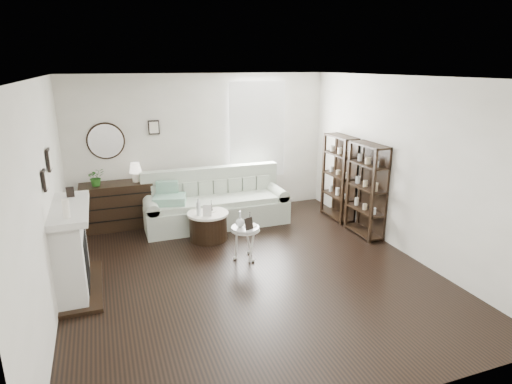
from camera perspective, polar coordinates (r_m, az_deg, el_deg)
name	(u,v)px	position (r m, az deg, el deg)	size (l,w,h in m)	color
room	(239,131)	(8.44, -2.24, 8.09)	(5.50, 5.50, 5.50)	black
fireplace	(72,252)	(6.03, -23.30, -7.36)	(0.50, 1.40, 1.84)	silver
shelf_unit_far	(339,178)	(8.23, 11.00, 1.91)	(0.30, 0.80, 1.60)	black
shelf_unit_near	(366,190)	(7.50, 14.50, 0.24)	(0.30, 0.80, 1.60)	black
sofa	(215,206)	(7.97, -5.45, -1.84)	(2.60, 0.90, 1.01)	#A4AF9C
quilt	(170,199)	(7.62, -11.44, -0.98)	(0.55, 0.45, 0.14)	#217C64
suitcase	(274,204)	(8.48, 2.42, -1.63)	(0.58, 0.19, 0.39)	brown
dresser	(118,206)	(8.10, -17.98, -1.72)	(1.24, 0.53, 0.83)	black
table_lamp	(136,172)	(7.96, -15.76, 2.56)	(0.22, 0.22, 0.35)	beige
potted_plant	(96,177)	(7.89, -20.57, 1.87)	(0.28, 0.24, 0.31)	#235A19
drum_table	(208,226)	(7.27, -6.39, -4.49)	(0.69, 0.69, 0.48)	black
pedestal_table	(245,230)	(6.44, -1.44, -5.04)	(0.43, 0.43, 0.52)	white
eiffel_drum	(211,206)	(7.23, -5.97, -1.91)	(0.10, 0.10, 0.17)	black
bottle_drum	(198,207)	(7.04, -7.70, -1.97)	(0.07, 0.07, 0.29)	silver
card_frame_drum	(207,211)	(6.99, -6.52, -2.49)	(0.14, 0.01, 0.19)	silver
eiffel_ped	(250,219)	(6.44, -0.82, -3.67)	(0.11, 0.11, 0.20)	black
flask_ped	(240,219)	(6.37, -2.14, -3.65)	(0.13, 0.13, 0.25)	silver
card_frame_ped	(249,224)	(6.30, -0.96, -4.23)	(0.14, 0.01, 0.18)	black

